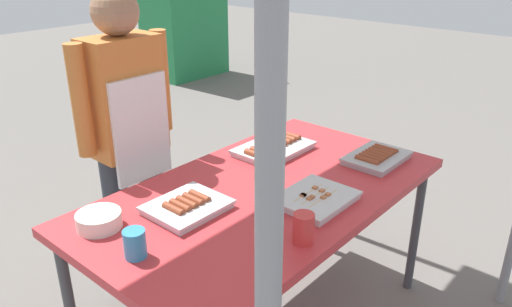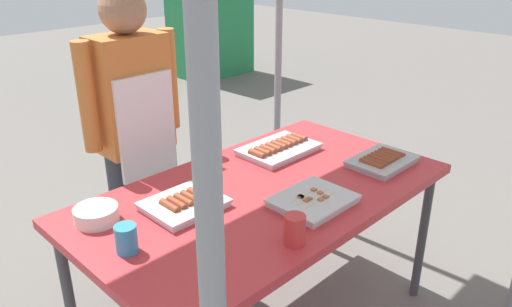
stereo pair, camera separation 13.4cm
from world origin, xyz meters
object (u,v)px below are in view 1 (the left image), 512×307
(stall_table, at_px, (265,200))
(condiment_bowl, at_px, (99,220))
(tray_pork_links, at_px, (187,206))
(neighbor_stall_left, at_px, (184,10))
(drink_cup_by_wok, at_px, (135,244))
(tray_grilled_sausages, at_px, (274,148))
(tray_meat_skewers, at_px, (315,199))
(drink_cup_near_edge, at_px, (303,228))
(vendor_woman, at_px, (128,126))
(tray_spring_rolls, at_px, (377,157))

(stall_table, height_order, condiment_bowl, condiment_bowl)
(tray_pork_links, distance_m, neighbor_stall_left, 5.11)
(tray_pork_links, height_order, drink_cup_by_wok, drink_cup_by_wok)
(tray_grilled_sausages, height_order, tray_meat_skewers, tray_grilled_sausages)
(drink_cup_near_edge, height_order, vendor_woman, vendor_woman)
(stall_table, distance_m, tray_spring_rolls, 0.61)
(neighbor_stall_left, bearing_deg, tray_pork_links, -131.36)
(tray_grilled_sausages, distance_m, tray_pork_links, 0.68)
(drink_cup_by_wok, bearing_deg, neighbor_stall_left, 46.81)
(tray_spring_rolls, xyz_separation_m, condiment_bowl, (-1.20, 0.48, 0.01))
(condiment_bowl, distance_m, neighbor_stall_left, 5.20)
(tray_meat_skewers, height_order, neighbor_stall_left, neighbor_stall_left)
(tray_meat_skewers, bearing_deg, vendor_woman, 102.82)
(stall_table, bearing_deg, vendor_woman, 103.46)
(tray_grilled_sausages, height_order, tray_spring_rolls, tray_grilled_sausages)
(tray_grilled_sausages, bearing_deg, neighbor_stall_left, 54.01)
(condiment_bowl, relative_size, vendor_woman, 0.11)
(tray_spring_rolls, xyz_separation_m, drink_cup_near_edge, (-0.79, -0.14, 0.03))
(neighbor_stall_left, bearing_deg, drink_cup_near_edge, -127.11)
(tray_spring_rolls, bearing_deg, condiment_bowl, 158.22)
(vendor_woman, bearing_deg, drink_cup_by_wok, 54.99)
(tray_pork_links, distance_m, condiment_bowl, 0.33)
(stall_table, relative_size, vendor_woman, 1.04)
(tray_grilled_sausages, distance_m, tray_meat_skewers, 0.54)
(tray_grilled_sausages, bearing_deg, stall_table, -146.08)
(tray_spring_rolls, relative_size, drink_cup_near_edge, 2.82)
(stall_table, distance_m, drink_cup_by_wok, 0.66)
(tray_grilled_sausages, bearing_deg, drink_cup_by_wok, -167.83)
(stall_table, bearing_deg, neighbor_stall_left, 52.41)
(neighbor_stall_left, bearing_deg, vendor_woman, -134.70)
(tray_spring_rolls, xyz_separation_m, drink_cup_by_wok, (-1.23, 0.23, 0.03))
(vendor_woman, bearing_deg, neighbor_stall_left, -134.70)
(stall_table, relative_size, drink_cup_by_wok, 16.09)
(tray_spring_rolls, xyz_separation_m, neighbor_stall_left, (2.47, 4.17, 0.09))
(tray_pork_links, distance_m, tray_spring_rolls, 0.97)
(tray_pork_links, bearing_deg, neighbor_stall_left, 48.64)
(tray_pork_links, distance_m, drink_cup_by_wok, 0.33)
(tray_grilled_sausages, relative_size, tray_spring_rolls, 1.21)
(stall_table, height_order, drink_cup_by_wok, drink_cup_by_wok)
(tray_meat_skewers, distance_m, condiment_bowl, 0.84)
(stall_table, xyz_separation_m, neighbor_stall_left, (3.04, 3.95, 0.16))
(condiment_bowl, bearing_deg, drink_cup_near_edge, -56.44)
(tray_grilled_sausages, bearing_deg, tray_meat_skewers, -122.72)
(drink_cup_by_wok, xyz_separation_m, neighbor_stall_left, (3.70, 3.94, 0.06))
(drink_cup_near_edge, height_order, neighbor_stall_left, neighbor_stall_left)
(tray_spring_rolls, bearing_deg, stall_table, 159.14)
(stall_table, xyz_separation_m, drink_cup_by_wok, (-0.66, 0.01, 0.10))
(tray_meat_skewers, height_order, tray_pork_links, tray_pork_links)
(stall_table, relative_size, drink_cup_near_edge, 14.46)
(tray_meat_skewers, xyz_separation_m, vendor_woman, (-0.21, 0.94, 0.14))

